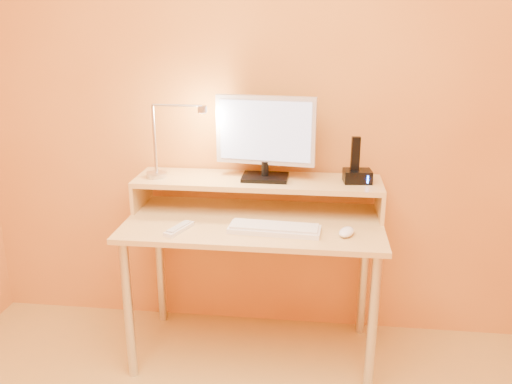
# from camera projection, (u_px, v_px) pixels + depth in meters

# --- Properties ---
(wall_back) EXTENTS (3.00, 0.04, 2.50)m
(wall_back) POSITION_uv_depth(u_px,v_px,m) (262.00, 98.00, 2.63)
(wall_back) COLOR orange
(wall_back) RESTS_ON floor
(desk_leg_fl) EXTENTS (0.04, 0.04, 0.69)m
(desk_leg_fl) POSITION_uv_depth(u_px,v_px,m) (129.00, 311.00, 2.43)
(desk_leg_fl) COLOR silver
(desk_leg_fl) RESTS_ON floor
(desk_leg_fr) EXTENTS (0.04, 0.04, 0.69)m
(desk_leg_fr) POSITION_uv_depth(u_px,v_px,m) (372.00, 326.00, 2.31)
(desk_leg_fr) COLOR silver
(desk_leg_fr) RESTS_ON floor
(desk_leg_bl) EXTENTS (0.04, 0.04, 0.69)m
(desk_leg_bl) POSITION_uv_depth(u_px,v_px,m) (160.00, 263.00, 2.90)
(desk_leg_bl) COLOR silver
(desk_leg_bl) RESTS_ON floor
(desk_leg_br) EXTENTS (0.04, 0.04, 0.69)m
(desk_leg_br) POSITION_uv_depth(u_px,v_px,m) (364.00, 274.00, 2.78)
(desk_leg_br) COLOR silver
(desk_leg_br) RESTS_ON floor
(desk_lower) EXTENTS (1.20, 0.60, 0.02)m
(desk_lower) POSITION_uv_depth(u_px,v_px,m) (254.00, 223.00, 2.49)
(desk_lower) COLOR tan
(desk_lower) RESTS_ON floor
(shelf_riser_left) EXTENTS (0.02, 0.30, 0.14)m
(shelf_riser_left) POSITION_uv_depth(u_px,v_px,m) (142.00, 192.00, 2.68)
(shelf_riser_left) COLOR tan
(shelf_riser_left) RESTS_ON desk_lower
(shelf_riser_right) EXTENTS (0.02, 0.30, 0.14)m
(shelf_riser_right) POSITION_uv_depth(u_px,v_px,m) (380.00, 201.00, 2.54)
(shelf_riser_right) COLOR tan
(shelf_riser_right) RESTS_ON desk_lower
(desk_shelf) EXTENTS (1.20, 0.30, 0.02)m
(desk_shelf) POSITION_uv_depth(u_px,v_px,m) (258.00, 181.00, 2.58)
(desk_shelf) COLOR tan
(desk_shelf) RESTS_ON desk_lower
(monitor_foot) EXTENTS (0.22, 0.16, 0.02)m
(monitor_foot) POSITION_uv_depth(u_px,v_px,m) (265.00, 177.00, 2.57)
(monitor_foot) COLOR black
(monitor_foot) RESTS_ON desk_shelf
(monitor_neck) EXTENTS (0.04, 0.04, 0.07)m
(monitor_neck) POSITION_uv_depth(u_px,v_px,m) (265.00, 169.00, 2.56)
(monitor_neck) COLOR black
(monitor_neck) RESTS_ON monitor_foot
(monitor_panel) EXTENTS (0.48, 0.09, 0.33)m
(monitor_panel) POSITION_uv_depth(u_px,v_px,m) (265.00, 130.00, 2.51)
(monitor_panel) COLOR #BAB9C3
(monitor_panel) RESTS_ON monitor_neck
(monitor_back) EXTENTS (0.43, 0.06, 0.28)m
(monitor_back) POSITION_uv_depth(u_px,v_px,m) (266.00, 129.00, 2.53)
(monitor_back) COLOR black
(monitor_back) RESTS_ON monitor_panel
(monitor_screen) EXTENTS (0.43, 0.06, 0.28)m
(monitor_screen) POSITION_uv_depth(u_px,v_px,m) (265.00, 131.00, 2.49)
(monitor_screen) COLOR #A6BAEF
(monitor_screen) RESTS_ON monitor_panel
(lamp_base) EXTENTS (0.10, 0.10, 0.02)m
(lamp_base) POSITION_uv_depth(u_px,v_px,m) (157.00, 175.00, 2.60)
(lamp_base) COLOR silver
(lamp_base) RESTS_ON desk_shelf
(lamp_post) EXTENTS (0.01, 0.01, 0.33)m
(lamp_post) POSITION_uv_depth(u_px,v_px,m) (155.00, 139.00, 2.55)
(lamp_post) COLOR silver
(lamp_post) RESTS_ON lamp_base
(lamp_arm) EXTENTS (0.24, 0.01, 0.01)m
(lamp_arm) POSITION_uv_depth(u_px,v_px,m) (177.00, 105.00, 2.48)
(lamp_arm) COLOR silver
(lamp_arm) RESTS_ON lamp_post
(lamp_head) EXTENTS (0.04, 0.04, 0.03)m
(lamp_head) POSITION_uv_depth(u_px,v_px,m) (202.00, 109.00, 2.48)
(lamp_head) COLOR silver
(lamp_head) RESTS_ON lamp_arm
(lamp_bulb) EXTENTS (0.03, 0.03, 0.00)m
(lamp_bulb) POSITION_uv_depth(u_px,v_px,m) (203.00, 113.00, 2.48)
(lamp_bulb) COLOR #FFEAC6
(lamp_bulb) RESTS_ON lamp_head
(phone_dock) EXTENTS (0.14, 0.11, 0.06)m
(phone_dock) POSITION_uv_depth(u_px,v_px,m) (357.00, 176.00, 2.52)
(phone_dock) COLOR black
(phone_dock) RESTS_ON desk_shelf
(phone_handset) EXTENTS (0.04, 0.03, 0.16)m
(phone_handset) POSITION_uv_depth(u_px,v_px,m) (355.00, 154.00, 2.48)
(phone_handset) COLOR black
(phone_handset) RESTS_ON phone_dock
(phone_led) EXTENTS (0.01, 0.00, 0.04)m
(phone_led) POSITION_uv_depth(u_px,v_px,m) (368.00, 180.00, 2.46)
(phone_led) COLOR #3286FF
(phone_led) RESTS_ON phone_dock
(keyboard) EXTENTS (0.41, 0.16, 0.02)m
(keyboard) POSITION_uv_depth(u_px,v_px,m) (274.00, 229.00, 2.35)
(keyboard) COLOR silver
(keyboard) RESTS_ON desk_lower
(mouse) EXTENTS (0.09, 0.12, 0.04)m
(mouse) POSITION_uv_depth(u_px,v_px,m) (347.00, 232.00, 2.31)
(mouse) COLOR white
(mouse) RESTS_ON desk_lower
(remote_control) EXTENTS (0.11, 0.18, 0.02)m
(remote_control) POSITION_uv_depth(u_px,v_px,m) (179.00, 229.00, 2.36)
(remote_control) COLOR silver
(remote_control) RESTS_ON desk_lower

